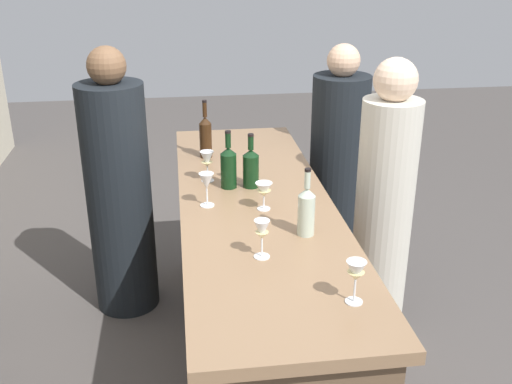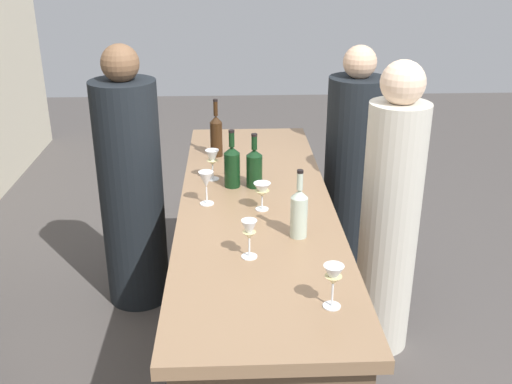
# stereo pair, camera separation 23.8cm
# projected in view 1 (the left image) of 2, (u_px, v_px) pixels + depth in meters

# --- Properties ---
(ground_plane) EXTENTS (12.00, 12.00, 0.00)m
(ground_plane) POSITION_uv_depth(u_px,v_px,m) (256.00, 364.00, 3.22)
(ground_plane) COLOR #4C4744
(bar_counter) EXTENTS (2.37, 0.72, 0.96)m
(bar_counter) POSITION_uv_depth(u_px,v_px,m) (256.00, 287.00, 3.04)
(bar_counter) COLOR brown
(bar_counter) RESTS_ON ground
(wine_bottle_leftmost_clear_pale) EXTENTS (0.07, 0.07, 0.30)m
(wine_bottle_leftmost_clear_pale) POSITION_uv_depth(u_px,v_px,m) (306.00, 210.00, 2.49)
(wine_bottle_leftmost_clear_pale) COLOR #B7C6B2
(wine_bottle_leftmost_clear_pale) RESTS_ON bar_counter
(wine_bottle_second_left_dark_green) EXTENTS (0.08, 0.08, 0.28)m
(wine_bottle_second_left_dark_green) POSITION_uv_depth(u_px,v_px,m) (251.00, 167.00, 2.99)
(wine_bottle_second_left_dark_green) COLOR black
(wine_bottle_second_left_dark_green) RESTS_ON bar_counter
(wine_bottle_center_dark_green) EXTENTS (0.08, 0.08, 0.30)m
(wine_bottle_center_dark_green) POSITION_uv_depth(u_px,v_px,m) (229.00, 166.00, 2.97)
(wine_bottle_center_dark_green) COLOR black
(wine_bottle_center_dark_green) RESTS_ON bar_counter
(wine_bottle_second_right_amber_brown) EXTENTS (0.07, 0.07, 0.33)m
(wine_bottle_second_right_amber_brown) POSITION_uv_depth(u_px,v_px,m) (206.00, 136.00, 3.39)
(wine_bottle_second_right_amber_brown) COLOR #331E0F
(wine_bottle_second_right_amber_brown) RESTS_ON bar_counter
(wine_glass_near_left) EXTENTS (0.07, 0.07, 0.16)m
(wine_glass_near_left) POSITION_uv_depth(u_px,v_px,m) (356.00, 273.00, 2.02)
(wine_glass_near_left) COLOR white
(wine_glass_near_left) RESTS_ON bar_counter
(wine_glass_near_center) EXTENTS (0.08, 0.08, 0.13)m
(wine_glass_near_center) POSITION_uv_depth(u_px,v_px,m) (264.00, 191.00, 2.74)
(wine_glass_near_center) COLOR white
(wine_glass_near_center) RESTS_ON bar_counter
(wine_glass_near_right) EXTENTS (0.06, 0.06, 0.16)m
(wine_glass_near_right) POSITION_uv_depth(u_px,v_px,m) (262.00, 232.00, 2.31)
(wine_glass_near_right) COLOR white
(wine_glass_near_right) RESTS_ON bar_counter
(wine_glass_far_left) EXTENTS (0.07, 0.07, 0.16)m
(wine_glass_far_left) POSITION_uv_depth(u_px,v_px,m) (207.00, 160.00, 3.05)
(wine_glass_far_left) COLOR white
(wine_glass_far_left) RESTS_ON bar_counter
(wine_glass_far_center) EXTENTS (0.07, 0.07, 0.16)m
(wine_glass_far_center) POSITION_uv_depth(u_px,v_px,m) (207.00, 183.00, 2.76)
(wine_glass_far_center) COLOR white
(wine_glass_far_center) RESTS_ON bar_counter
(person_left_guest) EXTENTS (0.32, 0.32, 1.59)m
(person_left_guest) POSITION_uv_depth(u_px,v_px,m) (383.00, 217.00, 3.17)
(person_left_guest) COLOR beige
(person_left_guest) RESTS_ON ground
(person_center_guest) EXTENTS (0.37, 0.37, 1.54)m
(person_center_guest) POSITION_uv_depth(u_px,v_px,m) (337.00, 174.00, 3.88)
(person_center_guest) COLOR black
(person_center_guest) RESTS_ON ground
(person_right_guest) EXTENTS (0.47, 0.47, 1.59)m
(person_right_guest) POSITION_uv_depth(u_px,v_px,m) (119.00, 195.00, 3.49)
(person_right_guest) COLOR black
(person_right_guest) RESTS_ON ground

